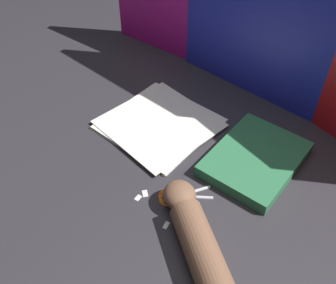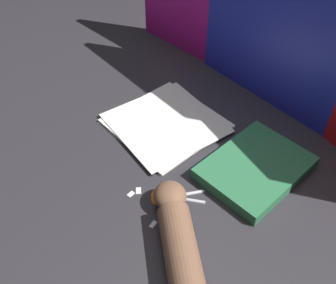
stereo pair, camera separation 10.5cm
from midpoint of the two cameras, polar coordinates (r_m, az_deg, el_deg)
ground_plane at (r=1.11m, az=-3.38°, el=-1.71°), size 6.00×6.00×0.00m
backdrop_panel_left at (r=1.38m, az=1.81°, el=18.38°), size 0.69×0.11×0.38m
backdrop_panel_center at (r=1.18m, az=12.15°, el=18.34°), size 0.58×0.04×0.59m
paper_stack at (r=1.19m, az=-3.79°, el=2.57°), size 0.33×0.32×0.01m
book_closed at (r=1.08m, az=9.87°, el=-2.58°), size 0.24×0.30×0.03m
scissors at (r=1.00m, az=-1.76°, el=-7.93°), size 0.12×0.14×0.01m
hand_forearm at (r=0.89m, az=0.74°, el=-14.04°), size 0.32×0.22×0.08m
paper_scrap_near at (r=0.95m, az=-3.50°, el=-12.13°), size 0.02×0.02×0.00m
paper_scrap_mid at (r=0.95m, az=0.71°, el=-12.54°), size 0.02×0.03×0.00m
paper_scrap_far at (r=1.01m, az=-6.34°, el=-7.58°), size 0.03×0.02×0.00m
paper_scrap_side at (r=1.01m, az=-7.37°, el=-8.18°), size 0.02×0.02×0.00m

